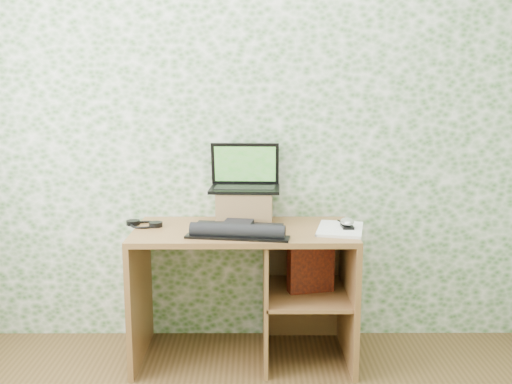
{
  "coord_description": "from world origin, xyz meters",
  "views": [
    {
      "loc": [
        0.06,
        -1.59,
        1.51
      ],
      "look_at": [
        0.07,
        1.39,
        0.96
      ],
      "focal_mm": 40.0,
      "sensor_mm": 36.0,
      "label": 1
    }
  ],
  "objects_px": {
    "laptop": "(245,179)",
    "keyboard": "(238,230)",
    "desk": "(258,274)",
    "riser": "(245,207)",
    "notepad": "(340,229)"
  },
  "relations": [
    {
      "from": "riser",
      "to": "laptop",
      "type": "xyz_separation_m",
      "value": [
        0.0,
        0.04,
        0.15
      ]
    },
    {
      "from": "riser",
      "to": "notepad",
      "type": "height_order",
      "value": "riser"
    },
    {
      "from": "desk",
      "to": "riser",
      "type": "distance_m",
      "value": 0.39
    },
    {
      "from": "laptop",
      "to": "keyboard",
      "type": "height_order",
      "value": "laptop"
    },
    {
      "from": "laptop",
      "to": "keyboard",
      "type": "xyz_separation_m",
      "value": [
        -0.03,
        -0.32,
        -0.22
      ]
    },
    {
      "from": "desk",
      "to": "riser",
      "type": "xyz_separation_m",
      "value": [
        -0.07,
        0.12,
        0.36
      ]
    },
    {
      "from": "laptop",
      "to": "notepad",
      "type": "bearing_deg",
      "value": -20.92
    },
    {
      "from": "desk",
      "to": "keyboard",
      "type": "relative_size",
      "value": 2.2
    },
    {
      "from": "riser",
      "to": "keyboard",
      "type": "bearing_deg",
      "value": -97.02
    },
    {
      "from": "notepad",
      "to": "riser",
      "type": "bearing_deg",
      "value": 172.67
    },
    {
      "from": "desk",
      "to": "notepad",
      "type": "xyz_separation_m",
      "value": [
        0.45,
        -0.07,
        0.28
      ]
    },
    {
      "from": "riser",
      "to": "notepad",
      "type": "xyz_separation_m",
      "value": [
        0.52,
        -0.18,
        -0.09
      ]
    },
    {
      "from": "riser",
      "to": "laptop",
      "type": "distance_m",
      "value": 0.16
    },
    {
      "from": "keyboard",
      "to": "notepad",
      "type": "relative_size",
      "value": 1.63
    },
    {
      "from": "notepad",
      "to": "desk",
      "type": "bearing_deg",
      "value": -176.56
    }
  ]
}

